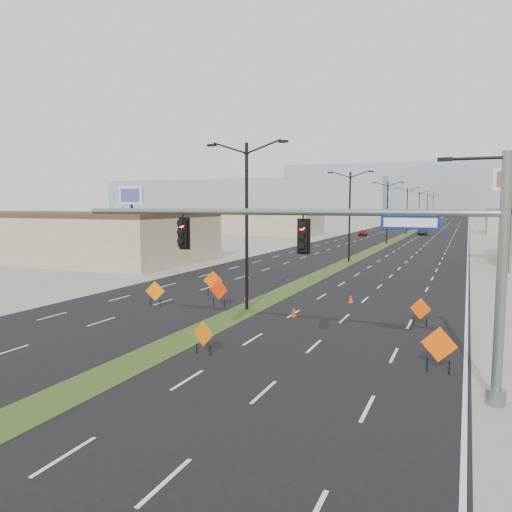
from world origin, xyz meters
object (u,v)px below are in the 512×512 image
at_px(signal_mast, 354,250).
at_px(pole_sign_east_near, 511,187).
at_px(cone_3, 247,275).
at_px(pole_sign_west, 131,202).
at_px(streetlight_0, 247,221).
at_px(cone_2, 294,312).
at_px(streetlight_3, 407,209).
at_px(construction_sign_0, 155,292).
at_px(construction_sign_1, 219,290).
at_px(construction_sign_5, 439,346).
at_px(car_mid, 423,231).
at_px(construction_sign_3, 203,335).
at_px(construction_sign_4, 420,310).
at_px(car_far, 387,227).
at_px(streetlight_4, 419,208).
at_px(car_left, 363,233).
at_px(cone_0, 247,296).
at_px(streetlight_6, 433,207).
at_px(streetlight_5, 427,208).
at_px(pole_sign_east_far, 511,197).
at_px(cone_1, 351,299).
at_px(streetlight_2, 387,211).
at_px(construction_sign_2, 213,281).

relative_size(signal_mast, pole_sign_east_near, 1.64).
xyz_separation_m(cone_3, pole_sign_west, (-12.86, 1.13, 6.32)).
height_order(streetlight_0, cone_2, streetlight_0).
relative_size(streetlight_3, construction_sign_0, 6.17).
bearing_deg(construction_sign_1, construction_sign_5, -22.92).
bearing_deg(streetlight_3, car_mid, -1.96).
bearing_deg(construction_sign_3, cone_3, 123.23).
relative_size(construction_sign_0, construction_sign_5, 0.90).
relative_size(construction_sign_4, pole_sign_west, 0.18).
relative_size(signal_mast, car_far, 3.65).
xyz_separation_m(streetlight_4, car_left, (-7.67, -36.19, -4.77)).
bearing_deg(cone_0, signal_mast, -52.49).
relative_size(car_left, pole_sign_east_near, 0.38).
height_order(streetlight_0, construction_sign_0, streetlight_0).
xyz_separation_m(streetlight_6, cone_3, (-5.27, -156.13, -5.14)).
bearing_deg(cone_3, construction_sign_1, -74.37).
height_order(streetlight_5, streetlight_6, same).
distance_m(pole_sign_east_near, pole_sign_east_far, 60.07).
distance_m(cone_1, pole_sign_east_far, 84.20).
bearing_deg(streetlight_4, streetlight_2, -90.00).
bearing_deg(cone_0, pole_sign_west, 148.82).
xyz_separation_m(signal_mast, streetlight_3, (-8.56, 94.00, 0.63)).
distance_m(construction_sign_3, cone_1, 14.05).
distance_m(streetlight_2, pole_sign_west, 46.68).
height_order(cone_0, cone_1, cone_0).
height_order(streetlight_5, car_far, streetlight_5).
relative_size(cone_3, pole_sign_east_near, 0.06).
bearing_deg(car_left, construction_sign_5, -79.17).
bearing_deg(construction_sign_3, streetlight_5, 104.80).
xyz_separation_m(signal_mast, cone_3, (-13.82, 21.88, -4.51)).
bearing_deg(construction_sign_1, cone_0, 81.72).
height_order(car_mid, cone_1, car_mid).
height_order(streetlight_2, construction_sign_4, streetlight_2).
distance_m(streetlight_0, cone_2, 6.10).
distance_m(streetlight_6, car_mid, 84.31).
bearing_deg(car_mid, construction_sign_3, -90.16).
height_order(streetlight_4, car_far, streetlight_4).
xyz_separation_m(construction_sign_5, pole_sign_east_far, (8.66, 94.81, 6.99)).
relative_size(cone_0, cone_2, 1.08).
height_order(car_far, construction_sign_1, construction_sign_1).
bearing_deg(construction_sign_5, pole_sign_east_far, 97.10).
distance_m(streetlight_3, construction_sign_2, 80.88).
bearing_deg(car_mid, cone_3, -96.15).
relative_size(cone_2, pole_sign_east_far, 0.06).
bearing_deg(streetlight_0, signal_mast, -49.46).
bearing_deg(pole_sign_west, construction_sign_2, -35.87).
xyz_separation_m(pole_sign_west, pole_sign_east_far, (38.13, 74.18, 1.45)).
bearing_deg(construction_sign_3, streetlight_3, 105.26).
bearing_deg(streetlight_4, cone_3, -93.01).
bearing_deg(streetlight_5, pole_sign_east_near, -81.99).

